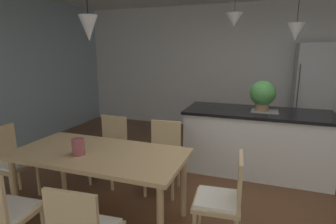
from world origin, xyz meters
The scene contains 15 objects.
ground_plane centered at (0.00, 0.00, -0.02)m, with size 10.00×8.40×0.04m, color brown.
wall_back_kitchen centered at (0.00, 3.26, 1.35)m, with size 10.00×0.12×2.70m, color silver.
dining_table centered at (-1.43, -0.69, 0.67)m, with size 1.71×0.84×0.74m.
chair_near_left centered at (-1.81, -1.48, 0.47)m, with size 0.43×0.43×0.87m.
chair_far_right centered at (-1.05, 0.10, 0.47)m, with size 0.44×0.44×0.87m.
chair_window_end centered at (-2.65, -0.69, 0.47)m, with size 0.43×0.43×0.87m.
chair_far_left centered at (-1.81, 0.10, 0.47)m, with size 0.42×0.42×0.87m.
chair_kitchen_end centered at (-0.20, -0.68, 0.47)m, with size 0.43×0.43×0.87m.
kitchen_island centered at (0.01, 1.06, 0.46)m, with size 2.00×0.84×0.91m.
refrigerator centered at (0.94, 2.86, 0.93)m, with size 0.66×0.67×1.87m.
pendant_over_table centered at (-1.55, -0.56, 1.93)m, with size 0.18×0.18×0.89m.
pendant_over_island_main centered at (-0.38, 1.06, 2.13)m, with size 0.23×0.23×0.66m.
pendant_over_island_aux centered at (0.40, 1.06, 1.95)m, with size 0.22×0.22×0.86m.
potted_plant_on_island centered at (0.06, 1.06, 1.14)m, with size 0.35×0.35×0.43m.
vase_on_dining_table centered at (-1.57, -0.81, 0.82)m, with size 0.12×0.12×0.16m.
Camera 1 is at (0.06, -2.83, 1.72)m, focal length 28.84 mm.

